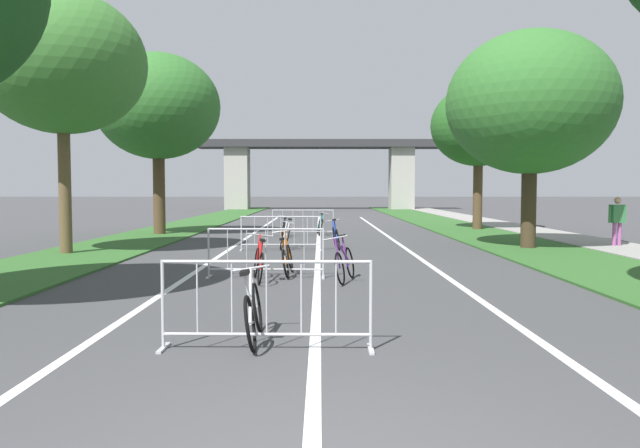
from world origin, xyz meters
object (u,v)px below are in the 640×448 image
tree_right_pine_near (480,126)px  bicycle_silver_7 (254,312)px  bicycle_black_4 (284,228)px  crowd_barrier_second (267,253)px  bicycle_purple_3 (346,263)px  crowd_barrier_fourth (304,223)px  bicycle_orange_2 (288,259)px  crowd_barrier_third (282,233)px  tree_right_pine_far (532,103)px  bicycle_blue_0 (337,237)px  crowd_barrier_nearest (268,305)px  bicycle_white_1 (286,237)px  pedestrian_in_red_jacket (619,217)px  bicycle_teal_5 (321,226)px  bicycle_red_6 (260,263)px  tree_left_oak_near (63,64)px  tree_left_maple_mid (159,107)px

tree_right_pine_near → bicycle_silver_7: tree_right_pine_near is taller
bicycle_black_4 → crowd_barrier_second: bearing=-93.4°
tree_right_pine_near → bicycle_purple_3: 17.66m
crowd_barrier_fourth → bicycle_orange_2: 11.26m
crowd_barrier_third → bicycle_black_4: bearing=92.6°
tree_right_pine_far → tree_right_pine_near: tree_right_pine_far is taller
tree_right_pine_near → bicycle_blue_0: 11.90m
tree_right_pine_near → crowd_barrier_nearest: bearing=-110.4°
bicycle_blue_0 → bicycle_purple_3: 6.93m
bicycle_white_1 → pedestrian_in_red_jacket: pedestrian_in_red_jacket is taller
crowd_barrier_nearest → bicycle_orange_2: bearing=90.8°
bicycle_purple_3 → bicycle_orange_2: bearing=-23.4°
bicycle_teal_5 → bicycle_red_6: bearing=80.6°
crowd_barrier_nearest → bicycle_black_4: size_ratio=1.47×
bicycle_purple_3 → bicycle_teal_5: bicycle_purple_3 is taller
bicycle_silver_7 → bicycle_blue_0: bearing=82.2°
bicycle_black_4 → bicycle_red_6: bearing=-93.9°
bicycle_red_6 → pedestrian_in_red_jacket: size_ratio=1.00×
tree_left_oak_near → crowd_barrier_fourth: tree_left_oak_near is taller
tree_right_pine_far → tree_right_pine_near: 9.00m
tree_right_pine_far → bicycle_black_4: bearing=148.7°
bicycle_silver_7 → bicycle_white_1: bearing=89.9°
bicycle_black_4 → bicycle_teal_5: bicycle_teal_5 is taller
bicycle_purple_3 → crowd_barrier_third: bearing=-61.4°
crowd_barrier_second → bicycle_orange_2: crowd_barrier_second is taller
tree_right_pine_far → crowd_barrier_nearest: size_ratio=2.70×
tree_left_maple_mid → bicycle_red_6: size_ratio=4.49×
bicycle_teal_5 → tree_left_oak_near: bearing=42.4°
bicycle_purple_3 → tree_left_maple_mid: bearing=-47.4°
bicycle_blue_0 → bicycle_silver_7: size_ratio=1.02×
bicycle_black_4 → tree_right_pine_far: bearing=-36.1°
tree_left_oak_near → bicycle_purple_3: (7.75, -5.14, -5.02)m
bicycle_purple_3 → bicycle_teal_5: bearing=-74.1°
crowd_barrier_nearest → bicycle_black_4: 16.92m
tree_left_oak_near → bicycle_teal_5: size_ratio=4.28×
bicycle_blue_0 → bicycle_white_1: size_ratio=1.04×
tree_left_maple_mid → bicycle_purple_3: 15.37m
tree_left_oak_near → bicycle_red_6: (6.01, -5.11, -5.02)m
bicycle_black_4 → bicycle_orange_2: bearing=-91.0°
tree_right_pine_far → bicycle_blue_0: 7.29m
crowd_barrier_nearest → bicycle_blue_0: crowd_barrier_nearest is taller
tree_left_oak_near → crowd_barrier_second: (6.11, -4.62, -4.87)m
tree_right_pine_far → bicycle_purple_3: bearing=-131.5°
bicycle_blue_0 → crowd_barrier_second: bearing=-108.2°
crowd_barrier_nearest → crowd_barrier_fourth: 17.48m
bicycle_white_1 → bicycle_red_6: 6.82m
tree_right_pine_near → crowd_barrier_third: 13.29m
bicycle_white_1 → crowd_barrier_third: bearing=82.3°
tree_right_pine_far → bicycle_silver_7: bearing=-122.0°
bicycle_blue_0 → pedestrian_in_red_jacket: (8.92, 0.19, 0.62)m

